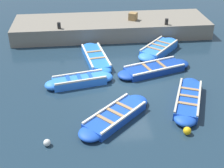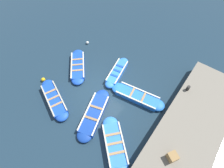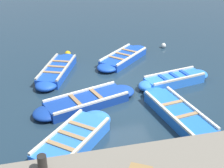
{
  "view_description": "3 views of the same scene",
  "coord_description": "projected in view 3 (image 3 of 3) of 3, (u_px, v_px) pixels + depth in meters",
  "views": [
    {
      "loc": [
        -12.28,
        1.88,
        7.13
      ],
      "look_at": [
        -0.88,
        0.67,
        0.36
      ],
      "focal_mm": 50.0,
      "sensor_mm": 36.0,
      "label": 1
    },
    {
      "loc": [
        4.46,
        -4.69,
        10.17
      ],
      "look_at": [
        0.24,
        0.93,
        0.27
      ],
      "focal_mm": 28.0,
      "sensor_mm": 36.0,
      "label": 2
    },
    {
      "loc": [
        9.87,
        -2.84,
        5.51
      ],
      "look_at": [
        0.1,
        -0.49,
        0.43
      ],
      "focal_mm": 50.0,
      "sensor_mm": 36.0,
      "label": 3
    }
  ],
  "objects": [
    {
      "name": "ground_plane",
      "position": [
        124.0,
        92.0,
        11.64
      ],
      "size": [
        120.0,
        120.0,
        0.0
      ],
      "primitive_type": "plane",
      "color": "#1C303F"
    },
    {
      "name": "boat_mid_row",
      "position": [
        174.0,
        80.0,
        12.11
      ],
      "size": [
        1.32,
        3.17,
        0.42
      ],
      "color": "blue",
      "rests_on": "ground"
    },
    {
      "name": "boat_far_corner",
      "position": [
        57.0,
        71.0,
        12.93
      ],
      "size": [
        3.61,
        2.14,
        0.4
      ],
      "color": "#1947B7",
      "rests_on": "ground"
    },
    {
      "name": "boat_end_of_row",
      "position": [
        178.0,
        114.0,
        9.94
      ],
      "size": [
        3.84,
        1.46,
        0.4
      ],
      "color": "blue",
      "rests_on": "ground"
    },
    {
      "name": "boat_broadside",
      "position": [
        87.0,
        101.0,
        10.67
      ],
      "size": [
        2.03,
        3.88,
        0.37
      ],
      "color": "navy",
      "rests_on": "ground"
    },
    {
      "name": "boat_alongside",
      "position": [
        123.0,
        58.0,
        14.25
      ],
      "size": [
        3.07,
        3.18,
        0.37
      ],
      "color": "#1947B7",
      "rests_on": "ground"
    },
    {
      "name": "boat_drifting",
      "position": [
        72.0,
        142.0,
        8.62
      ],
      "size": [
        3.19,
        2.98,
        0.46
      ],
      "color": "blue",
      "rests_on": "ground"
    },
    {
      "name": "bollard_north",
      "position": [
        42.0,
        162.0,
        6.52
      ],
      "size": [
        0.2,
        0.2,
        0.35
      ],
      "primitive_type": "cylinder",
      "color": "black",
      "rests_on": "quay_wall"
    },
    {
      "name": "buoy_orange_near",
      "position": [
        68.0,
        54.0,
        14.71
      ],
      "size": [
        0.29,
        0.29,
        0.29
      ],
      "primitive_type": "sphere",
      "color": "#EAB214",
      "rests_on": "ground"
    },
    {
      "name": "buoy_yellow_far",
      "position": [
        164.0,
        45.0,
        15.81
      ],
      "size": [
        0.24,
        0.24,
        0.24
      ],
      "primitive_type": "sphere",
      "color": "silver",
      "rests_on": "ground"
    }
  ]
}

